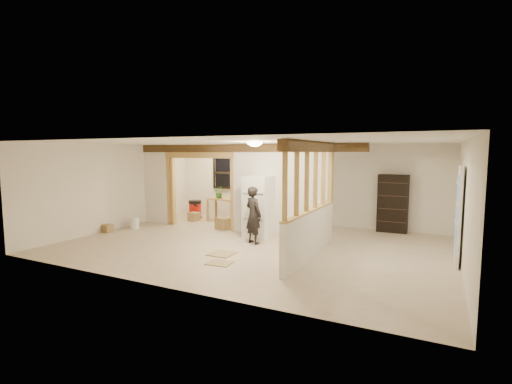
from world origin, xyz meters
The scene contains 30 objects.
floor centered at (0.00, 0.00, -0.01)m, with size 9.00×6.50×0.01m, color #C8B495.
ceiling centered at (0.00, 0.00, 2.50)m, with size 9.00×6.50×0.01m, color white.
wall_back centered at (0.00, 3.25, 1.25)m, with size 9.00×0.01×2.50m, color silver.
wall_front centered at (0.00, -3.25, 1.25)m, with size 9.00×0.01×2.50m, color silver.
wall_left centered at (-4.50, 0.00, 1.25)m, with size 0.01×6.50×2.50m, color silver.
wall_right centered at (4.50, 0.00, 1.25)m, with size 0.01×6.50×2.50m, color silver.
partition_left_stub centered at (-4.05, 1.20, 1.25)m, with size 0.90×0.12×2.50m, color silver.
partition_center centered at (0.20, 1.20, 1.25)m, with size 2.80×0.12×2.50m, color silver.
doorway_frame centered at (-2.40, 1.20, 1.10)m, with size 2.46×0.14×2.20m, color tan.
header_beam_back centered at (-1.00, 1.20, 2.38)m, with size 7.00×0.18×0.22m, color #4F371B.
header_beam_right centered at (1.60, -0.40, 2.38)m, with size 0.18×3.30×0.22m, color #4F371B.
pony_wall centered at (1.60, -0.40, 0.50)m, with size 0.12×3.20×1.00m, color silver.
stud_partition centered at (1.60, -0.40, 1.66)m, with size 0.14×3.20×1.32m, color tan.
window_back centered at (-2.60, 3.17, 1.55)m, with size 1.12×0.10×1.10m, color black.
french_door centered at (4.42, 0.40, 1.00)m, with size 0.12×0.86×2.00m, color white.
ceiling_dome_main centered at (0.30, -0.50, 2.48)m, with size 0.36×0.36×0.16m, color #FFEABF.
ceiling_dome_util centered at (-2.50, 2.30, 2.48)m, with size 0.32×0.32×0.14m, color #FFEABF.
hanging_bulb centered at (-2.00, 1.60, 2.18)m, with size 0.07×0.07×0.07m, color #FFD88C.
refrigerator centered at (-0.24, 0.81, 0.82)m, with size 0.68×0.66×1.64m, color silver.
woman centered at (-0.05, 0.13, 0.71)m, with size 0.52×0.34×1.43m, color black.
work_table centered at (-2.21, 2.41, 0.38)m, with size 1.22×0.61×0.77m, color tan.
potted_plant centered at (-2.43, 2.37, 0.96)m, with size 0.36×0.31×0.40m, color #2F5E26.
shop_vac centered at (-3.47, 2.44, 0.31)m, with size 0.48×0.48×0.63m, color #AD1208.
bookshelf centered at (2.89, 3.04, 0.82)m, with size 0.82×0.27×1.65m, color black.
bucket centered at (-4.03, 0.16, 0.17)m, with size 0.27×0.27×0.34m, color silver.
box_util_a centered at (-1.63, 1.28, 0.17)m, with size 0.39×0.34×0.34m, color olive.
box_util_b centered at (-3.18, 1.97, 0.14)m, with size 0.31×0.31×0.29m, color olive.
box_front centered at (-4.33, -0.58, 0.11)m, with size 0.28×0.23×0.23m, color olive.
floor_panel_near centered at (-0.23, -1.07, 0.01)m, with size 0.54×0.54×0.02m, color tan.
floor_panel_far centered at (0.09, -1.69, 0.01)m, with size 0.50×0.40×0.02m, color tan.
Camera 1 is at (4.04, -7.96, 2.25)m, focal length 26.00 mm.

